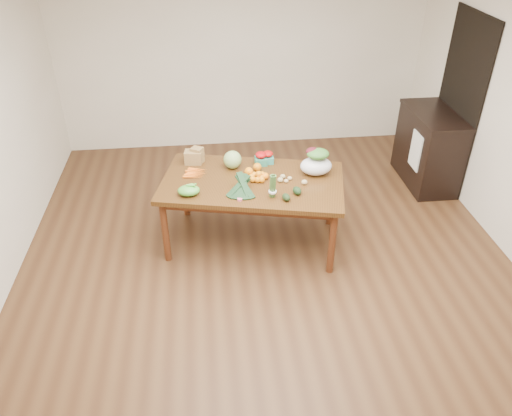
{
  "coord_description": "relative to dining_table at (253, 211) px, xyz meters",
  "views": [
    {
      "loc": [
        -0.55,
        -3.76,
        3.28
      ],
      "look_at": [
        -0.14,
        0.0,
        0.79
      ],
      "focal_mm": 35.0,
      "sensor_mm": 36.0,
      "label": 1
    }
  ],
  "objects": [
    {
      "name": "orange_c",
      "position": [
        0.13,
        0.02,
        0.41
      ],
      "size": [
        0.07,
        0.07,
        0.07
      ],
      "primitive_type": "sphere",
      "color": "#FF5E0F",
      "rests_on": "dining_table"
    },
    {
      "name": "snap_pea_bag",
      "position": [
        -0.63,
        -0.2,
        0.42
      ],
      "size": [
        0.21,
        0.16,
        0.1
      ],
      "primitive_type": "ellipsoid",
      "color": "#5FB53D",
      "rests_on": "dining_table"
    },
    {
      "name": "strawberry_basket_b",
      "position": [
        0.2,
        0.36,
        0.43
      ],
      "size": [
        0.14,
        0.14,
        0.11
      ],
      "primitive_type": null,
      "rotation": [
        0.0,
        0.0,
        -0.22
      ],
      "color": "#B3130B",
      "rests_on": "dining_table"
    },
    {
      "name": "avocado_b",
      "position": [
        0.4,
        -0.3,
        0.41
      ],
      "size": [
        0.1,
        0.13,
        0.08
      ],
      "primitive_type": "ellipsoid",
      "rotation": [
        0.0,
        0.0,
        0.3
      ],
      "color": "black",
      "rests_on": "dining_table"
    },
    {
      "name": "potato_d",
      "position": [
        0.31,
        0.01,
        0.4
      ],
      "size": [
        0.06,
        0.05,
        0.05
      ],
      "primitive_type": "ellipsoid",
      "color": "tan",
      "rests_on": "dining_table"
    },
    {
      "name": "strawberry_basket_a",
      "position": [
        0.13,
        0.33,
        0.43
      ],
      "size": [
        0.15,
        0.15,
        0.11
      ],
      "primitive_type": null,
      "rotation": [
        0.0,
        0.0,
        -0.22
      ],
      "color": "#B80C0F",
      "rests_on": "dining_table"
    },
    {
      "name": "asparagus_bundle",
      "position": [
        0.16,
        -0.34,
        0.5
      ],
      "size": [
        0.1,
        0.13,
        0.26
      ],
      "primitive_type": null,
      "rotation": [
        0.15,
        0.0,
        -0.22
      ],
      "color": "#55813B",
      "rests_on": "dining_table"
    },
    {
      "name": "cabbage",
      "position": [
        -0.18,
        0.29,
        0.47
      ],
      "size": [
        0.19,
        0.19,
        0.19
      ],
      "primitive_type": "sphere",
      "color": "#93BC6C",
      "rests_on": "dining_table"
    },
    {
      "name": "potato_a",
      "position": [
        0.27,
        -0.06,
        0.4
      ],
      "size": [
        0.06,
        0.05,
        0.05
      ],
      "primitive_type": "ellipsoid",
      "color": "tan",
      "rests_on": "dining_table"
    },
    {
      "name": "doorway_dark",
      "position": [
        2.59,
        1.04,
        0.68
      ],
      "size": [
        0.02,
        1.0,
        2.1
      ],
      "primitive_type": "cube",
      "color": "black",
      "rests_on": "floor"
    },
    {
      "name": "potato_c",
      "position": [
        0.38,
        -0.03,
        0.4
      ],
      "size": [
        0.05,
        0.04,
        0.04
      ],
      "primitive_type": "ellipsoid",
      "color": "#DDB07F",
      "rests_on": "dining_table"
    },
    {
      "name": "dining_table",
      "position": [
        0.0,
        0.0,
        0.0
      ],
      "size": [
        1.99,
        1.38,
        0.75
      ],
      "primitive_type": "cube",
      "rotation": [
        0.0,
        0.0,
        -0.22
      ],
      "color": "#4D2E12",
      "rests_on": "floor"
    },
    {
      "name": "orange_a",
      "position": [
        -0.02,
        0.11,
        0.42
      ],
      "size": [
        0.09,
        0.09,
        0.09
      ],
      "primitive_type": "sphere",
      "color": "#FBA10F",
      "rests_on": "dining_table"
    },
    {
      "name": "potato_e",
      "position": [
        0.51,
        -0.13,
        0.4
      ],
      "size": [
        0.06,
        0.05,
        0.05
      ],
      "primitive_type": "ellipsoid",
      "color": "tan",
      "rests_on": "dining_table"
    },
    {
      "name": "salad_bag",
      "position": [
        0.66,
        0.07,
        0.5
      ],
      "size": [
        0.37,
        0.31,
        0.25
      ],
      "primitive_type": null,
      "rotation": [
        0.0,
        0.0,
        -0.22
      ],
      "color": "white",
      "rests_on": "dining_table"
    },
    {
      "name": "kale_bunch",
      "position": [
        -0.13,
        -0.26,
        0.45
      ],
      "size": [
        0.4,
        0.46,
        0.16
      ],
      "primitive_type": null,
      "rotation": [
        0.0,
        0.0,
        -0.22
      ],
      "color": "black",
      "rests_on": "dining_table"
    },
    {
      "name": "dish_towel",
      "position": [
        2.07,
        0.84,
        0.18
      ],
      "size": [
        0.02,
        0.28,
        0.45
      ],
      "primitive_type": "cube",
      "color": "white",
      "rests_on": "cabinet"
    },
    {
      "name": "cabinet",
      "position": [
        2.33,
        1.04,
        0.1
      ],
      "size": [
        0.52,
        1.02,
        0.94
      ],
      "primitive_type": "cube",
      "color": "black",
      "rests_on": "floor"
    },
    {
      "name": "potato_b",
      "position": [
        0.33,
        -0.08,
        0.39
      ],
      "size": [
        0.04,
        0.04,
        0.04
      ],
      "primitive_type": "ellipsoid",
      "color": "tan",
      "rests_on": "dining_table"
    },
    {
      "name": "mandarin_cluster",
      "position": [
        0.07,
        0.01,
        0.43
      ],
      "size": [
        0.22,
        0.22,
        0.1
      ],
      "primitive_type": null,
      "rotation": [
        0.0,
        0.0,
        -0.22
      ],
      "color": "orange",
      "rests_on": "dining_table"
    },
    {
      "name": "floor",
      "position": [
        0.11,
        -0.56,
        -0.38
      ],
      "size": [
        6.0,
        6.0,
        0.0
      ],
      "primitive_type": "plane",
      "color": "#51331B",
      "rests_on": "ground"
    },
    {
      "name": "avocado_a",
      "position": [
        0.28,
        -0.4,
        0.41
      ],
      "size": [
        0.1,
        0.12,
        0.07
      ],
      "primitive_type": "ellipsoid",
      "rotation": [
        0.0,
        0.0,
        0.3
      ],
      "color": "black",
      "rests_on": "dining_table"
    },
    {
      "name": "orange_b",
      "position": [
        0.07,
        0.2,
        0.42
      ],
      "size": [
        0.09,
        0.09,
        0.09
      ],
      "primitive_type": "sphere",
      "color": "orange",
      "rests_on": "dining_table"
    },
    {
      "name": "carrots",
      "position": [
        -0.57,
        0.19,
        0.39
      ],
      "size": [
        0.26,
        0.26,
        0.03
      ],
      "primitive_type": null,
      "rotation": [
        0.0,
        0.0,
        -0.22
      ],
      "color": "#F45C14",
      "rests_on": "dining_table"
    },
    {
      "name": "room_walls",
      "position": [
        0.11,
        -0.56,
        0.97
      ],
      "size": [
        5.02,
        6.02,
        2.7
      ],
      "color": "white",
      "rests_on": "floor"
    },
    {
      "name": "paper_bag",
      "position": [
        -0.58,
        0.44,
        0.46
      ],
      "size": [
        0.28,
        0.25,
        0.17
      ],
      "primitive_type": null,
      "rotation": [
        0.0,
        0.0,
        -0.22
      ],
      "color": "olive",
      "rests_on": "dining_table"
    }
  ]
}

